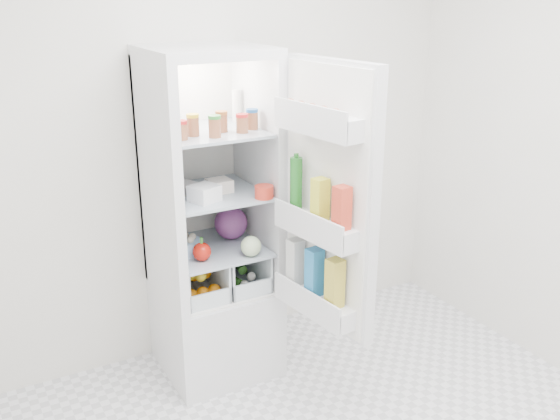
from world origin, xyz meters
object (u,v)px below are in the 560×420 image
refrigerator (210,256)px  fridge_door (326,207)px  red_cabbage (231,223)px  mushroom_bowl (186,247)px

refrigerator → fridge_door: refrigerator is taller
red_cabbage → fridge_door: fridge_door is taller
red_cabbage → mushroom_bowl: size_ratio=1.14×
red_cabbage → fridge_door: 0.72m
red_cabbage → mushroom_bowl: (-0.30, -0.08, -0.05)m
fridge_door → mushroom_bowl: bearing=34.8°
red_cabbage → mushroom_bowl: bearing=-164.7°
fridge_door → refrigerator: bearing=20.7°
red_cabbage → fridge_door: (0.21, -0.64, 0.25)m
mushroom_bowl → fridge_door: fridge_door is taller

